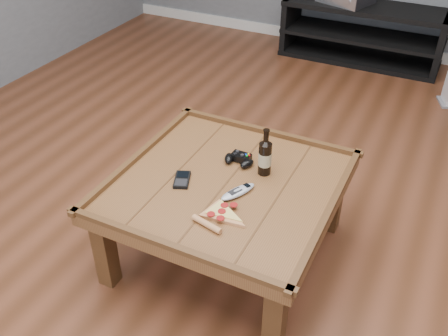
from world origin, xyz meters
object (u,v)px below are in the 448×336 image
at_px(game_controller, 239,159).
at_px(smartphone, 182,180).
at_px(coffee_table, 227,192).
at_px(media_console, 362,34).
at_px(pizza_slice, 220,215).
at_px(beer_bottle, 265,156).
at_px(remote_control, 238,192).

height_order(game_controller, smartphone, game_controller).
height_order(coffee_table, media_console, media_console).
bearing_deg(media_console, game_controller, -90.37).
relative_size(pizza_slice, smartphone, 2.04).
distance_m(media_console, smartphone, 2.85).
bearing_deg(coffee_table, game_controller, 95.56).
bearing_deg(pizza_slice, beer_bottle, 95.55).
distance_m(game_controller, pizza_slice, 0.41).
xyz_separation_m(coffee_table, pizza_slice, (0.08, -0.23, 0.07)).
relative_size(smartphone, remote_control, 0.74).
xyz_separation_m(beer_bottle, pizza_slice, (-0.05, -0.37, -0.09)).
bearing_deg(media_console, pizza_slice, -88.52).
relative_size(beer_bottle, pizza_slice, 0.82).
distance_m(beer_bottle, game_controller, 0.16).
bearing_deg(remote_control, beer_bottle, 103.73).
bearing_deg(media_console, smartphone, -93.88).
xyz_separation_m(game_controller, pizza_slice, (0.09, -0.40, -0.01)).
bearing_deg(game_controller, beer_bottle, -7.54).
bearing_deg(game_controller, coffee_table, -82.48).
bearing_deg(smartphone, media_console, 63.87).
xyz_separation_m(game_controller, smartphone, (-0.18, -0.25, -0.01)).
relative_size(coffee_table, media_console, 0.74).
bearing_deg(beer_bottle, smartphone, -144.20).
bearing_deg(coffee_table, pizza_slice, -71.45).
relative_size(media_console, beer_bottle, 5.87).
bearing_deg(game_controller, smartphone, -122.85).
bearing_deg(media_console, coffee_table, -90.00).
bearing_deg(remote_control, pizza_slice, -65.90).
distance_m(media_console, pizza_slice, 2.99).
height_order(coffee_table, pizza_slice, pizza_slice).
height_order(media_console, pizza_slice, media_console).
relative_size(media_console, remote_control, 7.24).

